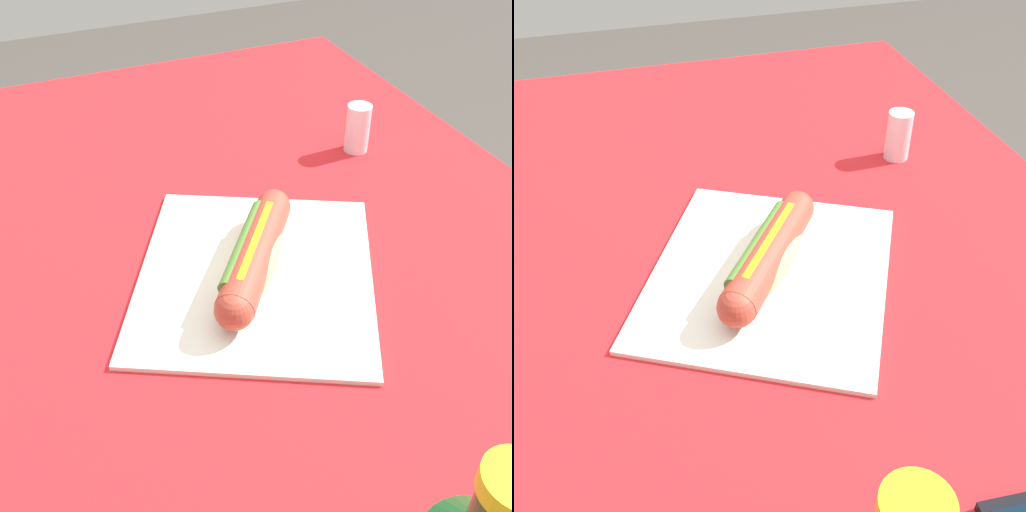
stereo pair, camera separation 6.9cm
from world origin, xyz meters
The scene contains 4 objects.
dining_table centered at (0.00, 0.00, 0.61)m, with size 1.21×0.89×0.74m.
paper_wrapper centered at (-0.05, -0.01, 0.74)m, with size 0.30×0.27×0.01m, color silver.
hot_dog centered at (-0.05, -0.01, 0.77)m, with size 0.19×0.15×0.05m.
salt_shaker centered at (0.16, -0.26, 0.77)m, with size 0.04×0.04×0.07m, color silver.
Camera 1 is at (-0.54, 0.20, 1.21)m, focal length 43.36 mm.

